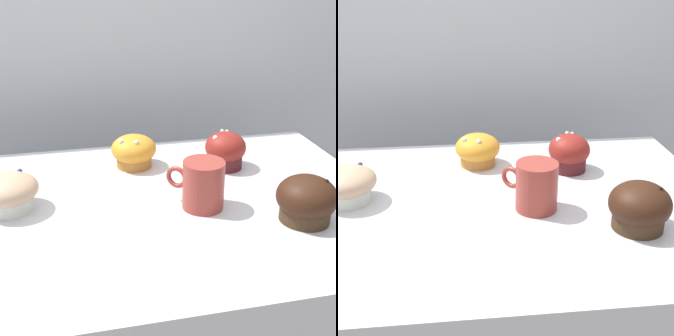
% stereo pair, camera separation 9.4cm
% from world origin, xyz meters
% --- Properties ---
extents(wall_back, '(3.20, 0.10, 1.80)m').
position_xyz_m(wall_back, '(0.00, 0.60, 0.90)').
color(wall_back, silver).
rests_on(wall_back, ground).
extents(muffin_front_center, '(0.11, 0.11, 0.07)m').
position_xyz_m(muffin_front_center, '(-0.23, 0.03, 0.97)').
color(muffin_front_center, silver).
rests_on(muffin_front_center, display_counter).
extents(muffin_back_left, '(0.09, 0.09, 0.08)m').
position_xyz_m(muffin_back_left, '(0.23, 0.14, 0.97)').
color(muffin_back_left, '#521D1F').
rests_on(muffin_back_left, display_counter).
extents(muffin_back_right, '(0.10, 0.10, 0.07)m').
position_xyz_m(muffin_back_right, '(0.03, 0.19, 0.97)').
color(muffin_back_right, '#BF7933').
rests_on(muffin_back_right, display_counter).
extents(muffin_front_left, '(0.11, 0.11, 0.09)m').
position_xyz_m(muffin_front_left, '(0.29, -0.12, 0.97)').
color(muffin_front_left, '#3E2A19').
rests_on(muffin_front_left, display_counter).
extents(coffee_cup, '(0.10, 0.09, 0.09)m').
position_xyz_m(coffee_cup, '(0.13, -0.03, 0.98)').
color(coffee_cup, '#99382D').
rests_on(coffee_cup, display_counter).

